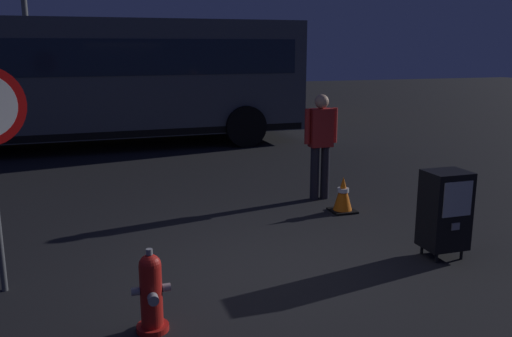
# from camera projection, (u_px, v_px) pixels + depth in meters

# --- Properties ---
(ground_plane) EXTENTS (60.00, 60.00, 0.00)m
(ground_plane) POSITION_uv_depth(u_px,v_px,m) (263.00, 276.00, 5.76)
(ground_plane) COLOR black
(fire_hydrant) EXTENTS (0.33, 0.32, 0.75)m
(fire_hydrant) POSITION_uv_depth(u_px,v_px,m) (151.00, 293.00, 4.59)
(fire_hydrant) COLOR red
(fire_hydrant) RESTS_ON ground_plane
(newspaper_box_primary) EXTENTS (0.48, 0.42, 1.02)m
(newspaper_box_primary) POSITION_uv_depth(u_px,v_px,m) (445.00, 210.00, 6.18)
(newspaper_box_primary) COLOR black
(newspaper_box_primary) RESTS_ON ground_plane
(pedestrian) EXTENTS (0.55, 0.22, 1.67)m
(pedestrian) POSITION_uv_depth(u_px,v_px,m) (321.00, 141.00, 8.48)
(pedestrian) COLOR black
(pedestrian) RESTS_ON ground_plane
(traffic_cone) EXTENTS (0.36, 0.36, 0.53)m
(traffic_cone) POSITION_uv_depth(u_px,v_px,m) (343.00, 195.00, 7.96)
(traffic_cone) COLOR black
(traffic_cone) RESTS_ON ground_plane
(bus_near) EXTENTS (10.55, 2.94, 3.00)m
(bus_near) POSITION_uv_depth(u_px,v_px,m) (82.00, 76.00, 12.80)
(bus_near) COLOR #4C5156
(bus_near) RESTS_ON ground_plane
(bus_far) EXTENTS (10.68, 3.51, 3.00)m
(bus_far) POSITION_uv_depth(u_px,v_px,m) (97.00, 69.00, 16.52)
(bus_far) COLOR gold
(bus_far) RESTS_ON ground_plane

